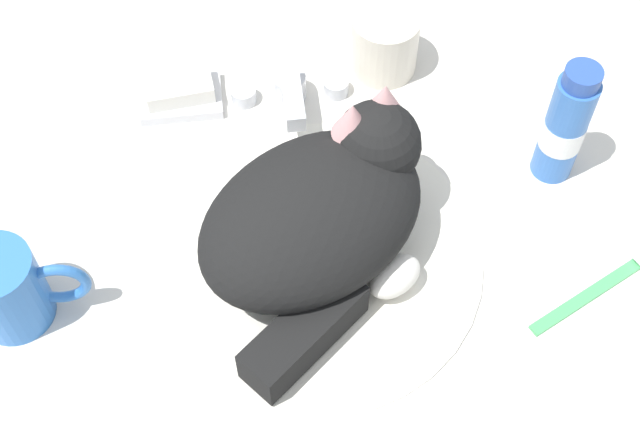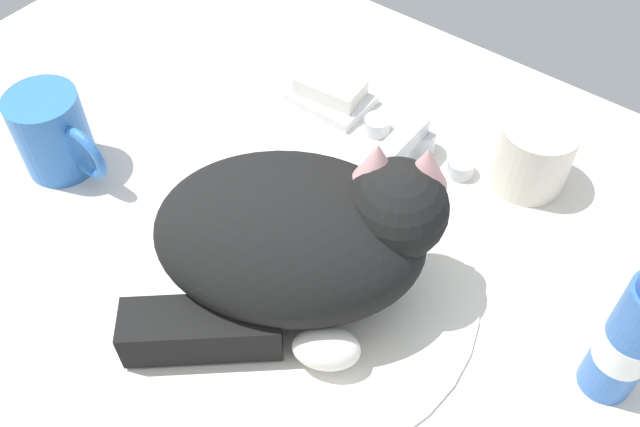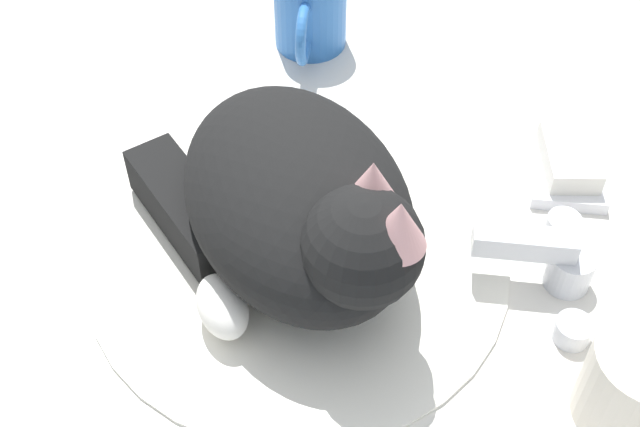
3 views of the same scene
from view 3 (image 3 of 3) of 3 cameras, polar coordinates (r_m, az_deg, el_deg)
name	(u,v)px [view 3 (image 3 of 3)]	position (r cm, az deg, el deg)	size (l,w,h in cm)	color
ground_plane	(299,269)	(69.39, -1.43, -3.76)	(110.00, 82.50, 3.00)	silver
sink_basin	(298,255)	(67.94, -1.46, -2.79)	(33.67, 33.67, 0.71)	white
faucet	(556,263)	(67.42, 15.57, -3.25)	(13.13, 9.60, 5.28)	silver
cat	(299,207)	(62.12, -1.39, 0.44)	(27.76, 27.89, 14.99)	black
coffee_mug	(310,7)	(86.05, -0.69, 13.70)	(11.40, 7.22, 8.86)	#3372C6
rinse_cup	(639,385)	(61.10, 20.68, -10.77)	(7.51, 7.51, 7.28)	silver
soap_dish	(566,170)	(77.06, 16.21, 2.85)	(9.00, 6.40, 1.20)	white
soap_bar	(570,156)	(75.97, 16.46, 3.71)	(7.31, 4.32, 2.04)	white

